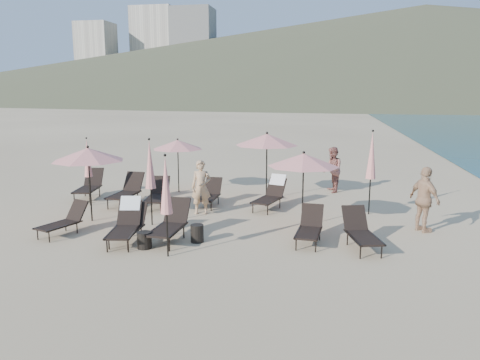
% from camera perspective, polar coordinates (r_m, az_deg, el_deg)
% --- Properties ---
extents(ground, '(800.00, 800.00, 0.00)m').
position_cam_1_polar(ground, '(12.51, -3.66, -7.92)').
color(ground, '#D6BA8C').
rests_on(ground, ground).
extents(volcanic_headland, '(690.00, 690.00, 55.00)m').
position_cam_1_polar(volcanic_headland, '(322.27, 23.34, 14.00)').
color(volcanic_headland, brown).
rests_on(volcanic_headland, ground).
extents(hotel_skyline, '(109.00, 82.00, 55.00)m').
position_cam_1_polar(hotel_skyline, '(299.40, -8.75, 14.60)').
color(hotel_skyline, beige).
rests_on(hotel_skyline, ground).
extents(lounger_0, '(1.05, 1.62, 0.87)m').
position_cam_1_polar(lounger_0, '(14.18, -20.65, -4.62)').
color(lounger_0, black).
rests_on(lounger_0, ground).
extents(lounger_1, '(0.67, 1.63, 0.92)m').
position_cam_1_polar(lounger_1, '(13.05, -13.40, -5.41)').
color(lounger_1, black).
rests_on(lounger_1, ground).
extents(lounger_2, '(0.93, 1.85, 1.10)m').
position_cam_1_polar(lounger_2, '(13.02, -13.75, -5.03)').
color(lounger_2, black).
rests_on(lounger_2, ground).
extents(lounger_3, '(0.75, 1.83, 1.04)m').
position_cam_1_polar(lounger_3, '(12.87, -8.50, -5.22)').
color(lounger_3, black).
rests_on(lounger_3, ground).
extents(lounger_4, '(0.74, 1.64, 0.91)m').
position_cam_1_polar(lounger_4, '(12.71, 8.49, -5.69)').
color(lounger_4, black).
rests_on(lounger_4, ground).
extents(lounger_5, '(1.05, 1.79, 0.97)m').
position_cam_1_polar(lounger_5, '(12.53, 14.52, -6.05)').
color(lounger_5, black).
rests_on(lounger_5, ground).
extents(lounger_6, '(0.96, 1.89, 1.04)m').
position_cam_1_polar(lounger_6, '(18.62, -17.90, -0.62)').
color(lounger_6, black).
rests_on(lounger_6, ground).
extents(lounger_7, '(0.80, 1.87, 1.05)m').
position_cam_1_polar(lounger_7, '(17.24, -13.66, -1.27)').
color(lounger_7, black).
rests_on(lounger_7, ground).
extents(lounger_8, '(0.88, 1.79, 0.99)m').
position_cam_1_polar(lounger_8, '(16.59, -10.04, -1.71)').
color(lounger_8, black).
rests_on(lounger_8, ground).
extents(lounger_9, '(0.64, 1.60, 0.91)m').
position_cam_1_polar(lounger_9, '(16.58, -3.71, -1.69)').
color(lounger_9, black).
rests_on(lounger_9, ground).
extents(lounger_10, '(1.11, 1.86, 1.10)m').
position_cam_1_polar(lounger_10, '(16.19, 3.81, -1.64)').
color(lounger_10, black).
rests_on(lounger_10, ground).
extents(umbrella_open_0, '(2.21, 2.21, 2.38)m').
position_cam_1_polar(umbrella_open_0, '(15.03, -18.03, 2.98)').
color(umbrella_open_0, black).
rests_on(umbrella_open_0, ground).
extents(umbrella_open_1, '(2.12, 2.12, 2.29)m').
position_cam_1_polar(umbrella_open_1, '(13.82, 7.76, 2.43)').
color(umbrella_open_1, black).
rests_on(umbrella_open_1, ground).
extents(umbrella_open_2, '(2.01, 2.01, 2.17)m').
position_cam_1_polar(umbrella_open_2, '(18.71, -7.60, 4.30)').
color(umbrella_open_2, black).
rests_on(umbrella_open_2, ground).
extents(umbrella_open_3, '(2.35, 2.35, 2.53)m').
position_cam_1_polar(umbrella_open_3, '(17.34, 3.30, 4.93)').
color(umbrella_open_3, black).
rests_on(umbrella_open_3, ground).
extents(umbrella_closed_0, '(0.30, 0.30, 2.55)m').
position_cam_1_polar(umbrella_closed_0, '(11.33, -9.02, -0.71)').
color(umbrella_closed_0, black).
rests_on(umbrella_closed_0, ground).
extents(umbrella_closed_1, '(0.33, 0.33, 2.79)m').
position_cam_1_polar(umbrella_closed_1, '(15.71, 15.75, 2.84)').
color(umbrella_closed_1, black).
rests_on(umbrella_closed_1, ground).
extents(umbrella_closed_2, '(0.28, 0.28, 2.43)m').
position_cam_1_polar(umbrella_closed_2, '(17.18, -18.09, 2.53)').
color(umbrella_closed_2, black).
rests_on(umbrella_closed_2, ground).
extents(umbrella_closed_3, '(0.31, 0.31, 2.65)m').
position_cam_1_polar(umbrella_closed_3, '(14.15, -10.92, 1.81)').
color(umbrella_closed_3, black).
rests_on(umbrella_closed_3, ground).
extents(side_table_0, '(0.38, 0.38, 0.44)m').
position_cam_1_polar(side_table_0, '(12.43, -11.58, -7.19)').
color(side_table_0, black).
rests_on(side_table_0, ground).
extents(side_table_1, '(0.36, 0.36, 0.48)m').
position_cam_1_polar(side_table_1, '(12.71, -5.25, -6.49)').
color(side_table_1, black).
rests_on(side_table_1, ground).
extents(beachgoer_a, '(0.72, 0.54, 1.79)m').
position_cam_1_polar(beachgoer_a, '(15.43, -4.75, -0.88)').
color(beachgoer_a, tan).
rests_on(beachgoer_a, ground).
extents(beachgoer_b, '(0.87, 1.01, 1.82)m').
position_cam_1_polar(beachgoer_b, '(19.03, 11.20, 1.24)').
color(beachgoer_b, '#9E5D51').
rests_on(beachgoer_b, ground).
extents(beachgoer_c, '(0.99, 1.19, 1.90)m').
position_cam_1_polar(beachgoer_c, '(14.41, 21.58, -2.23)').
color(beachgoer_c, tan).
rests_on(beachgoer_c, ground).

